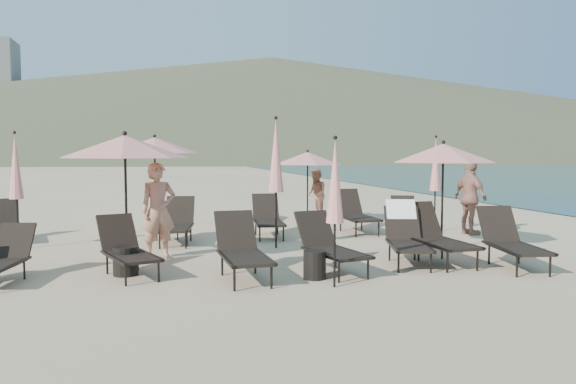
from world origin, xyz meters
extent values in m
plane|color=#D6BA8C|center=(0.00, 0.00, 0.00)|extent=(800.00, 800.00, 0.00)
cone|color=brown|center=(60.00, 300.00, 27.50)|extent=(690.00, 690.00, 55.00)
cone|color=brown|center=(190.00, 330.00, 16.00)|extent=(280.00, 280.00, 32.00)
cube|color=beige|center=(-45.00, 310.00, 19.00)|extent=(18.00, 16.00, 38.00)
cube|color=black|center=(-3.10, 0.01, 0.35)|extent=(0.98, 1.33, 0.05)
cube|color=black|center=(-3.37, 0.76, 0.64)|extent=(0.73, 0.63, 0.62)
cylinder|color=black|center=(-3.18, -0.55, 0.17)|extent=(0.04, 0.04, 0.34)
cylinder|color=black|center=(-3.52, 0.42, 0.17)|extent=(0.04, 0.04, 0.34)
cylinder|color=black|center=(-2.69, -0.37, 0.17)|extent=(0.04, 0.04, 0.34)
cylinder|color=black|center=(-3.04, 0.59, 0.17)|extent=(0.04, 0.04, 0.34)
cube|color=black|center=(-3.40, -0.04, 0.36)|extent=(0.49, 1.28, 0.04)
cube|color=black|center=(-2.84, 0.16, 0.36)|extent=(0.49, 1.28, 0.04)
cube|color=black|center=(-1.37, -0.68, 0.37)|extent=(0.72, 1.31, 0.05)
cube|color=black|center=(-1.41, 0.19, 0.69)|extent=(0.69, 0.52, 0.66)
cylinder|color=black|center=(-1.62, -1.22, 0.18)|extent=(0.04, 0.04, 0.36)
cylinder|color=black|center=(-1.67, -0.12, 0.18)|extent=(0.04, 0.04, 0.36)
cylinder|color=black|center=(-1.06, -1.20, 0.18)|extent=(0.04, 0.04, 0.36)
cylinder|color=black|center=(-1.12, -0.10, 0.18)|extent=(0.04, 0.04, 0.36)
cube|color=black|center=(-1.69, -0.64, 0.38)|extent=(0.11, 1.44, 0.04)
cube|color=black|center=(-1.05, -0.61, 0.38)|extent=(0.11, 1.44, 0.04)
cube|color=black|center=(0.20, -0.50, 0.36)|extent=(0.86, 1.32, 0.05)
cube|color=black|center=(0.04, 0.30, 0.66)|extent=(0.71, 0.58, 0.63)
cylinder|color=black|center=(0.03, -1.05, 0.17)|extent=(0.04, 0.04, 0.35)
cylinder|color=black|center=(-0.17, -0.02, 0.17)|extent=(0.04, 0.04, 0.35)
cylinder|color=black|center=(0.55, -0.95, 0.17)|extent=(0.04, 0.04, 0.35)
cylinder|color=black|center=(0.35, 0.08, 0.17)|extent=(0.04, 0.04, 0.35)
cube|color=black|center=(-0.11, -0.51, 0.37)|extent=(0.31, 1.36, 0.04)
cube|color=black|center=(0.49, -0.39, 0.37)|extent=(0.31, 1.36, 0.04)
cube|color=black|center=(1.64, -0.16, 0.36)|extent=(0.95, 1.37, 0.05)
cube|color=black|center=(1.86, 0.65, 0.67)|extent=(0.75, 0.63, 0.64)
cylinder|color=black|center=(1.24, -0.59, 0.18)|extent=(0.04, 0.04, 0.35)
cylinder|color=black|center=(1.53, 0.44, 0.18)|extent=(0.04, 0.04, 0.35)
cylinder|color=black|center=(1.76, -0.73, 0.18)|extent=(0.04, 0.04, 0.35)
cylinder|color=black|center=(2.05, 0.30, 0.18)|extent=(0.04, 0.04, 0.35)
cube|color=black|center=(1.35, -0.03, 0.37)|extent=(0.41, 1.36, 0.04)
cube|color=black|center=(1.95, -0.19, 0.37)|extent=(0.41, 1.36, 0.04)
cube|color=white|center=(1.90, 0.79, 0.92)|extent=(0.62, 0.43, 0.39)
cube|color=black|center=(3.33, -0.87, 0.37)|extent=(0.87, 1.37, 0.05)
cube|color=black|center=(3.48, -0.03, 0.69)|extent=(0.73, 0.59, 0.66)
cylinder|color=black|center=(2.96, -1.35, 0.18)|extent=(0.04, 0.04, 0.36)
cylinder|color=black|center=(3.15, -0.27, 0.18)|extent=(0.04, 0.04, 0.36)
cylinder|color=black|center=(3.51, -1.45, 0.18)|extent=(0.04, 0.04, 0.36)
cylinder|color=black|center=(3.70, -0.37, 0.18)|extent=(0.04, 0.04, 0.36)
cube|color=black|center=(3.02, -0.76, 0.38)|extent=(0.29, 1.42, 0.04)
cube|color=black|center=(3.65, -0.88, 0.38)|extent=(0.29, 1.42, 0.04)
cube|color=black|center=(-6.04, 4.31, 0.34)|extent=(0.84, 1.27, 0.05)
cube|color=black|center=(-6.21, 5.08, 0.63)|extent=(0.69, 0.56, 0.60)
cylinder|color=black|center=(-5.69, 3.88, 0.17)|extent=(0.04, 0.04, 0.33)
cylinder|color=black|center=(-5.90, 4.87, 0.17)|extent=(0.04, 0.04, 0.33)
cube|color=black|center=(-5.77, 4.42, 0.35)|extent=(0.32, 1.30, 0.04)
cube|color=black|center=(-2.40, 3.38, 0.32)|extent=(0.75, 1.19, 0.05)
cube|color=black|center=(-2.53, 4.11, 0.59)|extent=(0.63, 0.51, 0.57)
cylinder|color=black|center=(-2.56, 2.89, 0.16)|extent=(0.03, 0.03, 0.31)
cylinder|color=black|center=(-2.72, 3.82, 0.16)|extent=(0.03, 0.03, 0.31)
cylinder|color=black|center=(-2.09, 2.97, 0.16)|extent=(0.03, 0.03, 0.31)
cylinder|color=black|center=(-2.25, 3.90, 0.16)|extent=(0.03, 0.03, 0.31)
cube|color=black|center=(-2.68, 3.38, 0.33)|extent=(0.25, 1.23, 0.04)
cube|color=black|center=(-2.14, 3.47, 0.33)|extent=(0.25, 1.23, 0.04)
cube|color=black|center=(-2.32, 3.18, 0.37)|extent=(0.83, 1.34, 0.05)
cube|color=black|center=(-2.19, 4.02, 0.67)|extent=(0.71, 0.57, 0.65)
cylinder|color=black|center=(-2.66, 2.71, 0.18)|extent=(0.04, 0.04, 0.36)
cylinder|color=black|center=(-2.50, 3.77, 0.18)|extent=(0.04, 0.04, 0.36)
cylinder|color=black|center=(-2.13, 2.63, 0.18)|extent=(0.04, 0.04, 0.36)
cylinder|color=black|center=(-1.96, 3.69, 0.18)|extent=(0.04, 0.04, 0.36)
cube|color=black|center=(-2.62, 3.28, 0.38)|extent=(0.26, 1.40, 0.04)
cube|color=black|center=(-2.00, 3.19, 0.38)|extent=(0.26, 1.40, 0.04)
cube|color=black|center=(-0.14, 3.65, 0.36)|extent=(0.75, 1.30, 0.05)
cube|color=black|center=(-0.07, 4.48, 0.67)|extent=(0.68, 0.52, 0.64)
cylinder|color=black|center=(-0.45, 3.16, 0.18)|extent=(0.04, 0.04, 0.35)
cylinder|color=black|center=(-0.36, 4.22, 0.18)|extent=(0.04, 0.04, 0.35)
cylinder|color=black|center=(0.09, 3.11, 0.18)|extent=(0.04, 0.04, 0.35)
cylinder|color=black|center=(0.18, 4.17, 0.18)|extent=(0.04, 0.04, 0.35)
cube|color=black|center=(-0.44, 3.73, 0.37)|extent=(0.16, 1.40, 0.04)
cube|color=black|center=(0.18, 3.67, 0.37)|extent=(0.16, 1.40, 0.04)
cube|color=black|center=(2.19, 3.86, 0.39)|extent=(0.69, 1.33, 0.06)
cube|color=black|center=(2.19, 4.75, 0.72)|extent=(0.69, 0.50, 0.69)
cylinder|color=black|center=(1.90, 3.30, 0.19)|extent=(0.04, 0.04, 0.38)
cylinder|color=black|center=(1.90, 4.45, 0.19)|extent=(0.04, 0.04, 0.38)
cylinder|color=black|center=(2.48, 3.30, 0.19)|extent=(0.04, 0.04, 0.38)
cylinder|color=black|center=(2.48, 4.45, 0.19)|extent=(0.04, 0.04, 0.38)
cube|color=black|center=(1.86, 3.91, 0.40)|extent=(0.05, 1.50, 0.04)
cube|color=black|center=(2.52, 3.91, 0.40)|extent=(0.05, 1.50, 0.04)
cube|color=black|center=(3.15, 3.23, 0.34)|extent=(0.94, 1.29, 0.05)
cube|color=black|center=(3.41, 3.97, 0.62)|extent=(0.71, 0.61, 0.60)
cylinder|color=black|center=(2.76, 2.86, 0.16)|extent=(0.03, 0.03, 0.33)
cylinder|color=black|center=(3.08, 3.80, 0.16)|extent=(0.03, 0.03, 0.33)
cylinder|color=black|center=(3.23, 2.69, 0.16)|extent=(0.03, 0.03, 0.33)
cylinder|color=black|center=(3.56, 3.63, 0.16)|extent=(0.03, 0.03, 0.33)
cube|color=black|center=(2.90, 3.37, 0.35)|extent=(0.46, 1.24, 0.04)
cube|color=black|center=(3.44, 3.18, 0.35)|extent=(0.46, 1.24, 0.04)
cube|color=black|center=(-4.97, 0.61, 0.58)|extent=(0.62, 0.50, 0.56)
cylinder|color=black|center=(-4.78, 0.32, 0.15)|extent=(0.03, 0.03, 0.31)
cube|color=black|center=(-4.83, -0.11, 0.32)|extent=(0.26, 1.20, 0.04)
cube|color=black|center=(2.31, -0.21, 0.39)|extent=(0.74, 1.36, 0.06)
cube|color=black|center=(2.28, 0.68, 0.72)|extent=(0.71, 0.53, 0.69)
cylinder|color=black|center=(2.04, -0.78, 0.19)|extent=(0.04, 0.04, 0.38)
cylinder|color=black|center=(2.00, 0.37, 0.19)|extent=(0.04, 0.04, 0.38)
cylinder|color=black|center=(2.62, -0.76, 0.19)|extent=(0.04, 0.04, 0.38)
cylinder|color=black|center=(2.58, 0.39, 0.19)|extent=(0.04, 0.04, 0.38)
cube|color=black|center=(1.97, -0.17, 0.40)|extent=(0.10, 1.50, 0.04)
cube|color=black|center=(2.64, -0.14, 0.40)|extent=(0.10, 1.50, 0.04)
cylinder|color=black|center=(-3.24, 1.16, 1.12)|extent=(0.05, 0.05, 2.23)
cone|color=#E88983|center=(-3.24, 1.16, 2.13)|extent=(2.23, 2.23, 0.40)
sphere|color=black|center=(-3.24, 1.16, 2.36)|extent=(0.09, 0.09, 0.09)
cylinder|color=black|center=(2.98, 1.16, 1.06)|extent=(0.04, 0.04, 2.11)
cone|color=#E88983|center=(2.98, 1.16, 2.01)|extent=(2.11, 2.11, 0.38)
sphere|color=black|center=(2.98, 1.16, 2.23)|extent=(0.08, 0.08, 0.08)
cylinder|color=black|center=(-2.75, 6.19, 1.17)|extent=(0.05, 0.05, 2.33)
cone|color=#E88983|center=(-2.75, 6.19, 2.22)|extent=(2.33, 2.33, 0.42)
sphere|color=black|center=(-2.75, 6.19, 2.46)|extent=(0.09, 0.09, 0.09)
cylinder|color=black|center=(1.43, 5.98, 0.98)|extent=(0.04, 0.04, 1.95)
cone|color=#E88983|center=(1.43, 5.98, 1.86)|extent=(1.95, 1.95, 0.35)
sphere|color=black|center=(1.43, 5.98, 2.07)|extent=(0.07, 0.07, 0.07)
cylinder|color=black|center=(-0.12, -1.31, 0.49)|extent=(0.04, 0.04, 0.97)
cone|color=#E88983|center=(-0.12, -1.31, 1.59)|extent=(0.27, 0.27, 1.24)
sphere|color=black|center=(-0.12, -1.31, 2.24)|extent=(0.06, 0.06, 0.06)
cylinder|color=black|center=(4.19, 3.75, 0.53)|extent=(0.04, 0.04, 1.05)
cone|color=#E88983|center=(4.19, 3.75, 1.73)|extent=(0.29, 0.29, 1.34)
sphere|color=black|center=(4.19, 3.75, 2.43)|extent=(0.07, 0.07, 0.07)
cylinder|color=black|center=(-5.55, 3.38, 0.53)|extent=(0.04, 0.04, 1.06)
cone|color=#E88983|center=(-5.55, 3.38, 1.73)|extent=(0.29, 0.29, 1.35)
sphere|color=black|center=(-5.55, 3.38, 2.43)|extent=(0.07, 0.07, 0.07)
cylinder|color=black|center=(-0.25, 2.31, 0.60)|extent=(0.04, 0.04, 1.19)
cone|color=#E88983|center=(-0.25, 2.31, 1.95)|extent=(0.33, 0.33, 1.52)
sphere|color=black|center=(-0.25, 2.31, 2.75)|extent=(0.08, 0.08, 0.08)
cylinder|color=black|center=(-3.22, 0.25, 0.24)|extent=(0.41, 0.41, 0.47)
cylinder|color=black|center=(-0.26, -0.70, 0.23)|extent=(0.37, 0.37, 0.45)
imported|color=tan|center=(-2.68, 1.64, 0.92)|extent=(0.76, 0.60, 1.83)
imported|color=#AF745A|center=(2.00, 7.10, 0.76)|extent=(0.60, 0.76, 1.53)
imported|color=#AF7863|center=(4.80, 3.12, 0.92)|extent=(0.61, 1.14, 1.85)
camera|label=1|loc=(-2.69, -9.24, 2.01)|focal=35.00mm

